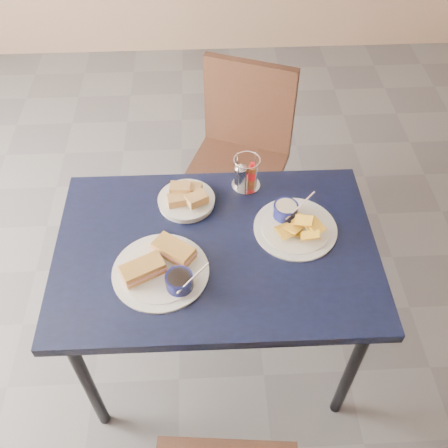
{
  "coord_description": "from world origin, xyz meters",
  "views": [
    {
      "loc": [
        -0.22,
        -1.26,
        2.1
      ],
      "look_at": [
        -0.17,
        -0.13,
        0.82
      ],
      "focal_mm": 40.0,
      "sensor_mm": 36.0,
      "label": 1
    }
  ],
  "objects_px": {
    "sandwich_plate": "(163,268)",
    "bread_basket": "(187,199)",
    "condiment_caddy": "(245,175)",
    "dining_table": "(216,259)",
    "chair_far": "(235,145)",
    "plantain_plate": "(293,223)"
  },
  "relations": [
    {
      "from": "sandwich_plate",
      "to": "condiment_caddy",
      "type": "distance_m",
      "value": 0.5
    },
    {
      "from": "chair_far",
      "to": "bread_basket",
      "type": "distance_m",
      "value": 0.67
    },
    {
      "from": "dining_table",
      "to": "plantain_plate",
      "type": "bearing_deg",
      "value": 15.84
    },
    {
      "from": "chair_far",
      "to": "bread_basket",
      "type": "relative_size",
      "value": 4.45
    },
    {
      "from": "sandwich_plate",
      "to": "bread_basket",
      "type": "xyz_separation_m",
      "value": [
        0.08,
        0.32,
        0.0
      ]
    },
    {
      "from": "plantain_plate",
      "to": "condiment_caddy",
      "type": "height_order",
      "value": "condiment_caddy"
    },
    {
      "from": "plantain_plate",
      "to": "bread_basket",
      "type": "xyz_separation_m",
      "value": [
        -0.38,
        0.13,
        0.01
      ]
    },
    {
      "from": "chair_far",
      "to": "condiment_caddy",
      "type": "bearing_deg",
      "value": -89.85
    },
    {
      "from": "chair_far",
      "to": "plantain_plate",
      "type": "xyz_separation_m",
      "value": [
        0.16,
        -0.72,
        0.24
      ]
    },
    {
      "from": "dining_table",
      "to": "bread_basket",
      "type": "bearing_deg",
      "value": 115.33
    },
    {
      "from": "dining_table",
      "to": "bread_basket",
      "type": "relative_size",
      "value": 5.39
    },
    {
      "from": "chair_far",
      "to": "sandwich_plate",
      "type": "relative_size",
      "value": 2.85
    },
    {
      "from": "plantain_plate",
      "to": "chair_far",
      "type": "bearing_deg",
      "value": 102.3
    },
    {
      "from": "bread_basket",
      "to": "condiment_caddy",
      "type": "xyz_separation_m",
      "value": [
        0.22,
        0.08,
        0.03
      ]
    },
    {
      "from": "plantain_plate",
      "to": "condiment_caddy",
      "type": "bearing_deg",
      "value": 125.44
    },
    {
      "from": "chair_far",
      "to": "condiment_caddy",
      "type": "height_order",
      "value": "chair_far"
    },
    {
      "from": "chair_far",
      "to": "plantain_plate",
      "type": "bearing_deg",
      "value": -77.7
    },
    {
      "from": "dining_table",
      "to": "condiment_caddy",
      "type": "distance_m",
      "value": 0.35
    },
    {
      "from": "dining_table",
      "to": "sandwich_plate",
      "type": "height_order",
      "value": "sandwich_plate"
    },
    {
      "from": "dining_table",
      "to": "bread_basket",
      "type": "height_order",
      "value": "bread_basket"
    },
    {
      "from": "plantain_plate",
      "to": "sandwich_plate",
      "type": "bearing_deg",
      "value": -158.44
    },
    {
      "from": "sandwich_plate",
      "to": "plantain_plate",
      "type": "relative_size",
      "value": 1.09
    }
  ]
}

